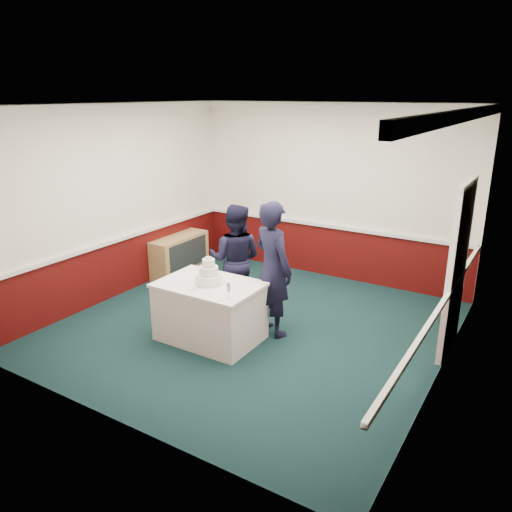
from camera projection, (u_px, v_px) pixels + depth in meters
The scene contains 9 objects.
ground at pixel (253, 327), 7.01m from camera, with size 5.00×5.00×0.00m, color #11282B.
room_shell at pixel (281, 182), 6.85m from camera, with size 5.00×5.00×3.00m.
sideboard at pixel (180, 255), 8.98m from camera, with size 0.41×1.20×0.70m.
cake_table at pixel (210, 311), 6.57m from camera, with size 1.32×0.92×0.79m.
wedding_cake at pixel (209, 275), 6.41m from camera, with size 0.35×0.35×0.36m.
cake_knife at pixel (198, 288), 6.30m from camera, with size 0.01×0.22×0.01m, color silver.
champagne_flute at pixel (229, 288), 5.93m from camera, with size 0.05×0.05×0.21m.
person_man at pixel (235, 259), 7.27m from camera, with size 0.80×0.62×1.64m, color black.
person_woman at pixel (273, 269), 6.59m from camera, with size 0.67×0.44×1.84m, color black.
Camera 1 is at (3.36, -5.39, 3.14)m, focal length 35.00 mm.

